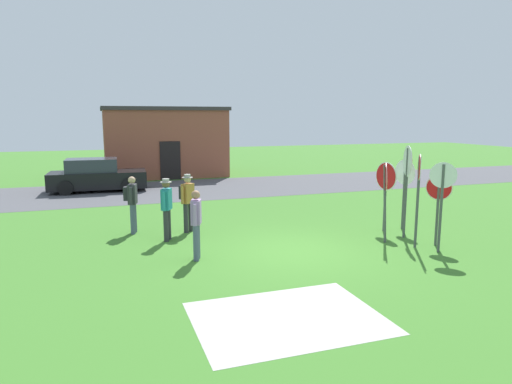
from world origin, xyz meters
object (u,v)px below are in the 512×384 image
at_px(stop_sign_low_front, 405,182).
at_px(stop_sign_center_cluster, 418,185).
at_px(parked_car_on_street, 97,176).
at_px(person_in_dark_shirt, 187,199).
at_px(stop_sign_nearest, 386,184).
at_px(stop_sign_rear_right, 407,174).
at_px(stop_sign_leaning_right, 442,193).
at_px(stop_sign_far_back, 438,198).
at_px(person_holding_notes, 196,221).
at_px(person_near_signs, 132,200).
at_px(stop_sign_rear_left, 385,188).
at_px(person_in_blue, 167,206).

xyz_separation_m(stop_sign_low_front, stop_sign_center_cluster, (-0.95, -1.81, 0.20)).
distance_m(parked_car_on_street, stop_sign_center_cluster, 14.89).
bearing_deg(person_in_dark_shirt, stop_sign_nearest, -17.84).
height_order(stop_sign_rear_right, stop_sign_leaning_right, stop_sign_rear_right).
height_order(stop_sign_far_back, stop_sign_rear_right, stop_sign_rear_right).
distance_m(stop_sign_rear_right, person_in_dark_shirt, 6.35).
bearing_deg(person_in_dark_shirt, stop_sign_rear_right, -24.94).
xyz_separation_m(parked_car_on_street, person_holding_notes, (2.28, -11.69, 0.26)).
relative_size(stop_sign_low_front, person_in_dark_shirt, 1.23).
height_order(stop_sign_rear_right, person_near_signs, stop_sign_rear_right).
distance_m(stop_sign_low_front, stop_sign_center_cluster, 2.06).
bearing_deg(stop_sign_rear_left, stop_sign_center_cluster, -54.91).
bearing_deg(stop_sign_center_cluster, stop_sign_low_front, 62.32).
relative_size(stop_sign_rear_left, person_near_signs, 1.30).
xyz_separation_m(stop_sign_center_cluster, person_near_signs, (-6.92, 3.99, -0.68)).
relative_size(parked_car_on_street, stop_sign_far_back, 2.30).
bearing_deg(stop_sign_rear_left, stop_sign_rear_right, 16.07).
relative_size(stop_sign_rear_right, stop_sign_leaning_right, 1.14).
distance_m(stop_sign_rear_right, stop_sign_leaning_right, 1.52).
xyz_separation_m(stop_sign_rear_right, person_holding_notes, (-6.01, -0.08, -0.87)).
relative_size(parked_car_on_street, stop_sign_rear_left, 1.99).
relative_size(stop_sign_nearest, stop_sign_rear_right, 0.80).
bearing_deg(stop_sign_leaning_right, stop_sign_rear_right, 87.29).
bearing_deg(person_near_signs, person_in_dark_shirt, -13.73).
distance_m(stop_sign_center_cluster, person_holding_notes, 5.76).
xyz_separation_m(stop_sign_far_back, person_holding_notes, (-6.30, 0.88, -0.33)).
relative_size(parked_car_on_street, stop_sign_rear_right, 1.67).
height_order(stop_sign_center_cluster, stop_sign_rear_right, stop_sign_rear_right).
relative_size(stop_sign_rear_left, person_in_dark_shirt, 1.27).
distance_m(stop_sign_far_back, stop_sign_leaning_right, 0.69).
distance_m(stop_sign_nearest, person_near_signs, 7.53).
relative_size(stop_sign_nearest, person_holding_notes, 1.23).
xyz_separation_m(stop_sign_nearest, person_in_dark_shirt, (-5.62, 1.81, -0.42)).
bearing_deg(stop_sign_leaning_right, stop_sign_nearest, 90.52).
height_order(parked_car_on_street, person_in_blue, person_in_blue).
height_order(parked_car_on_street, stop_sign_center_cluster, stop_sign_center_cluster).
bearing_deg(stop_sign_low_front, stop_sign_rear_right, -124.34).
relative_size(stop_sign_low_front, person_near_signs, 1.27).
bearing_deg(stop_sign_far_back, stop_sign_rear_left, 148.17).
bearing_deg(person_holding_notes, person_in_blue, 102.26).
xyz_separation_m(parked_car_on_street, stop_sign_rear_right, (8.29, -11.61, 1.14)).
relative_size(stop_sign_far_back, stop_sign_center_cluster, 0.77).
height_order(stop_sign_far_back, person_holding_notes, stop_sign_far_back).
relative_size(stop_sign_nearest, person_in_blue, 1.20).
xyz_separation_m(stop_sign_rear_right, person_in_dark_shirt, (-5.71, 2.66, -0.82)).
distance_m(stop_sign_leaning_right, person_in_dark_shirt, 7.02).
height_order(stop_sign_rear_left, stop_sign_nearest, stop_sign_rear_left).
bearing_deg(person_in_dark_shirt, stop_sign_far_back, -31.08).
xyz_separation_m(stop_sign_far_back, stop_sign_leaning_right, (-0.36, -0.53, 0.26)).
bearing_deg(stop_sign_rear_right, stop_sign_rear_left, -163.93).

